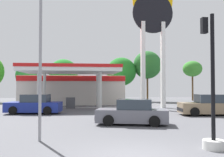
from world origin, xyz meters
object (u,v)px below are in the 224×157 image
at_px(traffic_signal_2, 212,111).
at_px(tree_2, 64,73).
at_px(tree_1, 27,75).
at_px(car_0, 34,105).
at_px(corner_streetlamp, 40,26).
at_px(car_1, 132,113).
at_px(car_2, 209,106).
at_px(tree_3, 121,72).
at_px(tree_5, 192,69).
at_px(tree_4, 147,65).
at_px(station_pole_sign, 153,26).

bearing_deg(traffic_signal_2, tree_2, 103.26).
height_order(tree_1, tree_2, tree_2).
height_order(car_0, corner_streetlamp, corner_streetlamp).
bearing_deg(car_1, car_0, 134.09).
height_order(car_2, tree_3, tree_3).
relative_size(car_2, corner_streetlamp, 0.60).
distance_m(car_1, traffic_signal_2, 6.51).
bearing_deg(car_2, tree_1, 131.29).
bearing_deg(tree_5, car_2, -110.58).
height_order(tree_1, tree_5, tree_5).
relative_size(tree_1, tree_4, 0.73).
xyz_separation_m(station_pole_sign, tree_2, (-9.98, 12.40, -4.34)).
bearing_deg(tree_5, car_1, -120.49).
xyz_separation_m(tree_2, tree_5, (20.02, 0.67, 0.74)).
height_order(car_2, traffic_signal_2, traffic_signal_2).
height_order(car_0, tree_5, tree_5).
relative_size(tree_1, tree_2, 0.90).
xyz_separation_m(tree_1, tree_5, (25.19, 0.54, 1.12)).
xyz_separation_m(station_pole_sign, car_0, (-11.22, -4.61, -7.87)).
height_order(car_0, traffic_signal_2, traffic_signal_2).
distance_m(tree_1, corner_streetlamp, 29.12).
height_order(car_0, tree_3, tree_3).
height_order(station_pole_sign, car_0, station_pole_sign).
distance_m(station_pole_sign, car_2, 11.05).
xyz_separation_m(car_1, tree_5, (14.51, 24.65, 4.32)).
xyz_separation_m(tree_1, tree_3, (13.77, 0.03, 0.58)).
bearing_deg(station_pole_sign, traffic_signal_2, -99.07).
distance_m(tree_2, tree_4, 12.61).
bearing_deg(tree_2, tree_3, 1.10).
distance_m(station_pole_sign, car_0, 14.46).
relative_size(car_1, car_2, 0.94).
distance_m(station_pole_sign, traffic_signal_2, 19.48).
distance_m(station_pole_sign, tree_2, 16.50).
xyz_separation_m(car_2, tree_2, (-12.34, 19.80, 3.52)).
bearing_deg(station_pole_sign, car_0, -157.65).
bearing_deg(car_0, car_2, -11.60).
relative_size(car_1, tree_2, 0.70).
bearing_deg(tree_4, tree_3, 176.46).
relative_size(car_0, tree_1, 0.82).
distance_m(car_0, car_1, 9.70).
relative_size(traffic_signal_2, tree_1, 0.86).
xyz_separation_m(car_1, tree_3, (3.09, 24.14, 3.78)).
bearing_deg(car_1, station_pole_sign, 68.90).
bearing_deg(car_0, tree_1, 102.90).
distance_m(car_2, tree_2, 23.59).
height_order(tree_3, tree_4, tree_4).
relative_size(station_pole_sign, car_1, 3.05).
height_order(tree_2, tree_4, tree_4).
distance_m(car_0, tree_3, 20.14).
distance_m(station_pole_sign, tree_3, 13.30).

